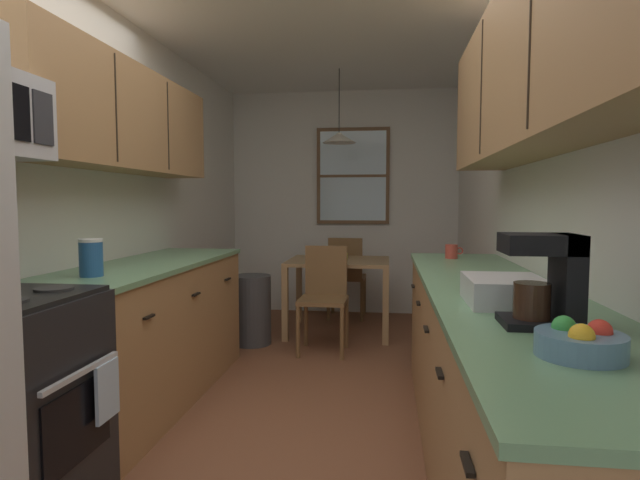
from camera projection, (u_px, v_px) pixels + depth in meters
The scene contains 22 objects.
ground_plane at pixel (309, 394), 3.41m from camera, with size 12.00×12.00×0.00m, color brown.
wall_left at pixel (115, 203), 3.49m from camera, with size 0.10×9.00×2.55m, color white.
wall_right at pixel (525, 203), 3.14m from camera, with size 0.10×9.00×2.55m, color white.
wall_back at pixel (344, 203), 5.94m from camera, with size 4.40×0.10×2.55m, color white.
stove_range at pixel (3, 407), 2.01m from camera, with size 0.66×0.61×1.10m.
counter_left at pixel (150, 331), 3.28m from camera, with size 0.64×1.95×0.90m.
upper_cabinets_left at pixel (120, 118), 3.15m from camera, with size 0.33×2.03×0.64m.
counter_right at pixel (495, 385), 2.31m from camera, with size 0.64×3.06×0.90m.
upper_cabinets_right at pixel (541, 62), 2.14m from camera, with size 0.33×2.74×0.73m.
dining_table at pixel (339, 271), 4.98m from camera, with size 0.97×0.81×0.72m.
dining_chair_near at pixel (324, 293), 4.39m from camera, with size 0.41×0.41×0.90m.
dining_chair_far at pixel (346, 274), 5.59m from camera, with size 0.41×0.41×0.90m.
pendant_light at pixel (339, 137), 4.88m from camera, with size 0.32×0.32×0.70m.
back_window at pixel (353, 176), 5.83m from camera, with size 0.83×0.05×1.10m.
trash_bin at pixel (252, 310), 4.60m from camera, with size 0.35×0.35×0.63m, color #3F3F42.
storage_canister at pixel (91, 258), 2.61m from camera, with size 0.12×0.12×0.19m.
dish_towel at pixel (107, 391), 2.11m from camera, with size 0.02×0.16×0.24m, color silver.
coffee_maker at pixel (549, 278), 1.55m from camera, with size 0.22×0.18×0.28m.
mug_by_coffeemaker at pixel (452, 251), 3.46m from camera, with size 0.12×0.08×0.09m.
fruit_bowl at pixel (580, 342), 1.25m from camera, with size 0.21×0.21×0.09m.
dish_rack at pixel (505, 291), 1.90m from camera, with size 0.28×0.34×0.10m, color silver.
table_serving_bowl at pixel (338, 256), 5.04m from camera, with size 0.19×0.19×0.06m, color #E0D14C.
Camera 1 is at (0.51, -2.29, 1.28)m, focal length 28.61 mm.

